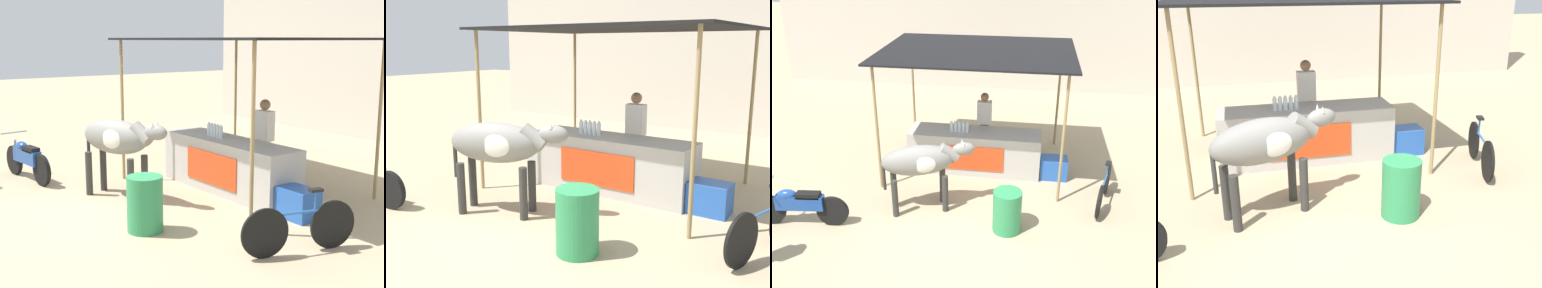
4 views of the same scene
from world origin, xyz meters
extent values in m
plane|color=tan|center=(0.00, 0.00, 0.00)|extent=(60.00, 60.00, 0.00)
cube|color=beige|center=(0.00, 8.75, 3.30)|extent=(16.00, 0.50, 6.60)
cube|color=#B2ADA8|center=(0.00, 2.20, 0.48)|extent=(3.00, 0.80, 0.96)
cube|color=red|center=(0.00, 1.79, 0.48)|extent=(1.40, 0.02, 0.58)
cube|color=black|center=(0.00, 2.50, 2.74)|extent=(4.20, 3.20, 0.04)
cylinder|color=#997F51|center=(-1.89, 1.06, 1.37)|extent=(0.06, 0.06, 2.74)
cylinder|color=#997F51|center=(1.89, 1.06, 1.37)|extent=(0.06, 0.06, 2.74)
cylinder|color=#997F51|center=(-1.89, 3.94, 1.37)|extent=(0.06, 0.06, 2.74)
cylinder|color=#997F51|center=(1.89, 3.94, 1.37)|extent=(0.06, 0.06, 2.74)
cylinder|color=silver|center=(-0.53, 2.15, 1.07)|extent=(0.07, 0.07, 0.22)
cylinder|color=white|center=(-0.53, 2.15, 1.19)|extent=(0.04, 0.04, 0.03)
cylinder|color=silver|center=(-0.44, 2.15, 1.07)|extent=(0.07, 0.07, 0.22)
cylinder|color=white|center=(-0.44, 2.15, 1.19)|extent=(0.04, 0.04, 0.03)
cylinder|color=silver|center=(-0.35, 2.15, 1.07)|extent=(0.07, 0.07, 0.22)
cylinder|color=white|center=(-0.35, 2.15, 1.19)|extent=(0.04, 0.04, 0.03)
cylinder|color=silver|center=(-0.26, 2.15, 1.07)|extent=(0.07, 0.07, 0.22)
cylinder|color=white|center=(-0.26, 2.15, 1.19)|extent=(0.04, 0.04, 0.03)
cylinder|color=silver|center=(-0.17, 2.15, 1.07)|extent=(0.07, 0.07, 0.22)
cylinder|color=white|center=(-0.17, 2.15, 1.19)|extent=(0.04, 0.04, 0.03)
cylinder|color=#383842|center=(0.13, 2.95, 0.44)|extent=(0.22, 0.22, 0.88)
cube|color=silver|center=(0.13, 2.95, 1.16)|extent=(0.34, 0.20, 0.56)
sphere|color=#8C6647|center=(0.13, 2.95, 1.55)|extent=(0.20, 0.20, 0.20)
cube|color=blue|center=(1.82, 2.10, 0.24)|extent=(0.60, 0.44, 0.48)
cylinder|color=#2D8C51|center=(0.92, -0.11, 0.41)|extent=(0.53, 0.53, 0.82)
ellipsoid|color=gray|center=(-0.85, 0.35, 1.08)|extent=(1.49, 0.96, 0.60)
cylinder|color=#302F2D|center=(-0.45, 0.69, 0.39)|extent=(0.12, 0.12, 0.78)
cylinder|color=#302F2D|center=(-0.33, 0.35, 0.39)|extent=(0.12, 0.12, 0.78)
cylinder|color=#302F2D|center=(-1.37, 0.36, 0.39)|extent=(0.12, 0.12, 0.78)
cylinder|color=#302F2D|center=(-1.25, 0.02, 0.39)|extent=(0.12, 0.12, 0.78)
cylinder|color=gray|center=(-0.29, 0.56, 1.19)|extent=(0.50, 0.38, 0.41)
ellipsoid|color=gray|center=(-0.01, 0.66, 1.25)|extent=(0.49, 0.36, 0.26)
cone|color=beige|center=(-0.05, 0.72, 1.39)|extent=(0.05, 0.05, 0.10)
cone|color=beige|center=(0.00, 0.59, 1.39)|extent=(0.05, 0.05, 0.10)
cylinder|color=#302F2D|center=(-1.48, 0.13, 0.81)|extent=(0.06, 0.06, 0.60)
ellipsoid|color=silver|center=(-0.68, 0.18, 1.08)|extent=(0.45, 0.24, 0.32)
cylinder|color=black|center=(-2.32, -0.46, 0.30)|extent=(0.61, 0.15, 0.60)
cylinder|color=black|center=(2.65, 0.61, 0.33)|extent=(0.22, 0.65, 0.66)
cylinder|color=#2659A5|center=(2.79, 1.10, 0.55)|extent=(0.27, 0.83, 0.04)
camera|label=1|loc=(7.32, -3.86, 2.75)|focal=50.00mm
camera|label=2|loc=(3.75, -4.29, 2.47)|focal=42.00mm
camera|label=3|loc=(1.24, -7.11, 4.96)|focal=42.00mm
camera|label=4|loc=(-1.07, -5.24, 3.10)|focal=42.00mm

